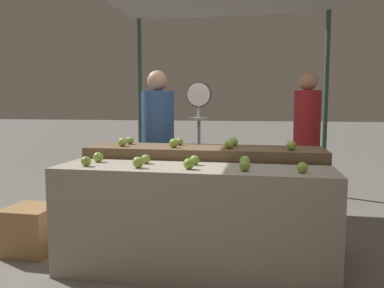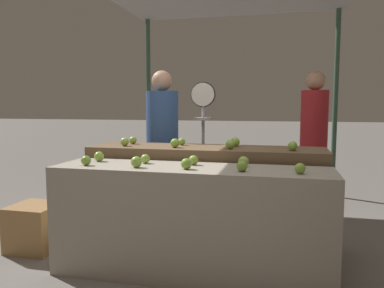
{
  "view_description": "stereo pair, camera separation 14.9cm",
  "coord_description": "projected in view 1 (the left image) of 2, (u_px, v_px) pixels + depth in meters",
  "views": [
    {
      "loc": [
        0.54,
        -2.83,
        1.35
      ],
      "look_at": [
        -0.06,
        0.3,
        1.02
      ],
      "focal_mm": 35.0,
      "sensor_mm": 36.0,
      "label": 1
    },
    {
      "loc": [
        0.69,
        -2.8,
        1.35
      ],
      "look_at": [
        -0.06,
        0.3,
        1.02
      ],
      "focal_mm": 35.0,
      "sensor_mm": 36.0,
      "label": 2
    }
  ],
  "objects": [
    {
      "name": "person_vendor_at_scale",
      "position": [
        158.0,
        136.0,
        4.21
      ],
      "size": [
        0.49,
        0.49,
        1.74
      ],
      "rotation": [
        0.0,
        0.0,
        2.66
      ],
      "color": "#2D2D38",
      "rests_on": "ground_plane"
    },
    {
      "name": "apple_front_4",
      "position": [
        302.0,
        168.0,
        2.66
      ],
      "size": [
        0.08,
        0.08,
        0.08
      ],
      "primitive_type": "sphere",
      "color": "#84AD3D",
      "rests_on": "display_counter_front"
    },
    {
      "name": "ground_plane",
      "position": [
        192.0,
        274.0,
        3.01
      ],
      "size": [
        60.0,
        60.0,
        0.0
      ],
      "primitive_type": "plane",
      "color": "slate"
    },
    {
      "name": "apple_back_5",
      "position": [
        180.0,
        142.0,
        3.64
      ],
      "size": [
        0.07,
        0.07,
        0.07
      ],
      "primitive_type": "sphere",
      "color": "#84AD3D",
      "rests_on": "display_counter_back"
    },
    {
      "name": "apple_front_0",
      "position": [
        86.0,
        161.0,
        2.96
      ],
      "size": [
        0.08,
        0.08,
        0.08
      ],
      "primitive_type": "sphere",
      "color": "#7AA338",
      "rests_on": "display_counter_front"
    },
    {
      "name": "display_counter_front",
      "position": [
        192.0,
        222.0,
        2.96
      ],
      "size": [
        2.19,
        0.55,
        0.87
      ],
      "primitive_type": "cube",
      "color": "gray",
      "rests_on": "ground_plane"
    },
    {
      "name": "apple_back_3",
      "position": [
        291.0,
        145.0,
        3.23
      ],
      "size": [
        0.08,
        0.08,
        0.08
      ],
      "primitive_type": "sphere",
      "color": "#84AD3D",
      "rests_on": "display_counter_back"
    },
    {
      "name": "apple_front_5",
      "position": [
        98.0,
        157.0,
        3.18
      ],
      "size": [
        0.08,
        0.08,
        0.08
      ],
      "primitive_type": "sphere",
      "color": "#84AD3D",
      "rests_on": "display_counter_front"
    },
    {
      "name": "produce_scale",
      "position": [
        199.0,
        122.0,
        4.19
      ],
      "size": [
        0.28,
        0.2,
        1.61
      ],
      "color": "#99999E",
      "rests_on": "ground_plane"
    },
    {
      "name": "wooden_crate_side",
      "position": [
        32.0,
        229.0,
        3.45
      ],
      "size": [
        0.43,
        0.43,
        0.43
      ],
      "primitive_type": "cube",
      "color": "#9E7547",
      "rests_on": "ground_plane"
    },
    {
      "name": "display_counter_back",
      "position": [
        204.0,
        198.0,
        3.54
      ],
      "size": [
        2.19,
        0.55,
        0.97
      ],
      "primitive_type": "cube",
      "color": "brown",
      "rests_on": "ground_plane"
    },
    {
      "name": "apple_back_0",
      "position": [
        122.0,
        142.0,
        3.54
      ],
      "size": [
        0.08,
        0.08,
        0.08
      ],
      "primitive_type": "sphere",
      "color": "#8EB247",
      "rests_on": "display_counter_back"
    },
    {
      "name": "apple_front_8",
      "position": [
        245.0,
        161.0,
        2.95
      ],
      "size": [
        0.08,
        0.08,
        0.08
      ],
      "primitive_type": "sphere",
      "color": "#8EB247",
      "rests_on": "display_counter_front"
    },
    {
      "name": "person_customer_left",
      "position": [
        307.0,
        131.0,
        4.6
      ],
      "size": [
        0.35,
        0.35,
        1.77
      ],
      "rotation": [
        0.0,
        0.0,
        3.24
      ],
      "color": "#2D2D38",
      "rests_on": "ground_plane"
    },
    {
      "name": "apple_front_7",
      "position": [
        194.0,
        160.0,
        3.02
      ],
      "size": [
        0.08,
        0.08,
        0.08
      ],
      "primitive_type": "sphere",
      "color": "#84AD3D",
      "rests_on": "display_counter_front"
    },
    {
      "name": "apple_front_2",
      "position": [
        189.0,
        164.0,
        2.81
      ],
      "size": [
        0.08,
        0.08,
        0.08
      ],
      "primitive_type": "sphere",
      "color": "#7AA338",
      "rests_on": "display_counter_front"
    },
    {
      "name": "apple_back_6",
      "position": [
        233.0,
        142.0,
        3.54
      ],
      "size": [
        0.09,
        0.09,
        0.09
      ],
      "primitive_type": "sphere",
      "color": "#84AD3D",
      "rests_on": "display_counter_back"
    },
    {
      "name": "apple_front_1",
      "position": [
        138.0,
        162.0,
        2.88
      ],
      "size": [
        0.09,
        0.09,
        0.09
      ],
      "primitive_type": "sphere",
      "color": "#84AD3D",
      "rests_on": "display_counter_front"
    },
    {
      "name": "apple_front_3",
      "position": [
        245.0,
        166.0,
        2.73
      ],
      "size": [
        0.08,
        0.08,
        0.08
      ],
      "primitive_type": "sphere",
      "color": "#7AA338",
      "rests_on": "display_counter_front"
    },
    {
      "name": "apple_back_1",
      "position": [
        174.0,
        143.0,
        3.43
      ],
      "size": [
        0.08,
        0.08,
        0.08
      ],
      "primitive_type": "sphere",
      "color": "#84AD3D",
      "rests_on": "display_counter_back"
    },
    {
      "name": "apple_front_6",
      "position": [
        146.0,
        159.0,
        3.09
      ],
      "size": [
        0.08,
        0.08,
        0.08
      ],
      "primitive_type": "sphere",
      "color": "#8EB247",
      "rests_on": "display_counter_front"
    },
    {
      "name": "apple_back_2",
      "position": [
        229.0,
        144.0,
        3.33
      ],
      "size": [
        0.08,
        0.08,
        0.08
      ],
      "primitive_type": "sphere",
      "color": "#7AA338",
      "rests_on": "display_counter_back"
    },
    {
      "name": "apple_back_4",
      "position": [
        130.0,
        140.0,
        3.73
      ],
      "size": [
        0.08,
        0.08,
        0.08
      ],
      "primitive_type": "sphere",
      "color": "#84AD3D",
      "rests_on": "display_counter_back"
    }
  ]
}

